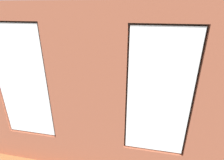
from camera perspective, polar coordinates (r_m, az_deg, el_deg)
The scene contains 16 objects.
ground_plane at distance 6.21m, azimuth 0.63°, elevation -8.37°, with size 7.27×6.00×0.10m, color brown.
brick_wall_with_windows at distance 3.20m, azimuth -8.02°, elevation -7.15°, with size 6.67×0.30×3.26m.
white_wall_right at distance 6.76m, azimuth -28.42°, elevation 6.94°, with size 0.10×5.00×3.26m, color silver.
couch_by_window at distance 4.41m, azimuth -3.17°, elevation -17.31°, with size 1.78×0.87×0.80m.
couch_left at distance 6.24m, azimuth 25.51°, elevation -6.68°, with size 0.98×1.80×0.80m.
coffee_table at distance 6.27m, azimuth 1.49°, elevation -3.57°, with size 1.59×0.90×0.43m.
cup_ceramic at distance 6.20m, azimuth -3.08°, elevation -2.94°, with size 0.08×0.08×0.10m, color #B23D38.
table_plant_small at distance 6.05m, azimuth 2.40°, elevation -2.72°, with size 0.16×0.16×0.25m.
remote_silver at distance 6.37m, azimuth -0.10°, elevation -2.52°, with size 0.05×0.17×0.02m, color #B2B2B7.
media_console at distance 7.11m, azimuth -23.92°, elevation -3.65°, with size 1.07×0.42×0.46m, color black.
tv_flatscreen at distance 6.89m, azimuth -24.71°, elevation 0.91°, with size 1.09×0.20×0.75m.
papasan_chair at distance 7.58m, azimuth -0.63°, elevation 1.70°, with size 1.04×1.04×0.67m.
potted_plant_corner_near_left at distance 7.86m, azimuth 23.99°, elevation 2.28°, with size 0.60×0.60×1.03m.
potted_plant_between_couches at distance 4.24m, azimuth 15.54°, elevation -16.28°, with size 0.61×0.61×0.86m.
potted_plant_foreground_right at distance 8.44m, azimuth -15.16°, elevation 4.79°, with size 1.08×0.94×1.17m.
potted_plant_near_tv at distance 5.97m, azimuth -25.23°, elevation -5.47°, with size 0.72×0.72×0.86m.
Camera 1 is at (-0.97, 5.22, 3.18)m, focal length 28.00 mm.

